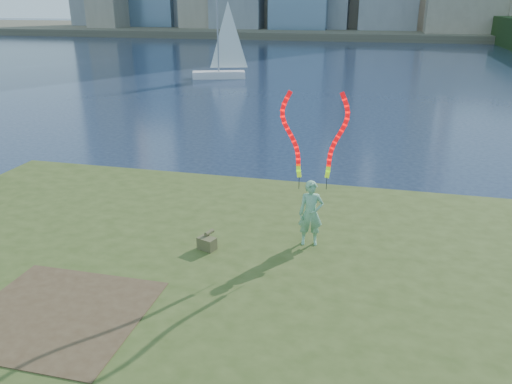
# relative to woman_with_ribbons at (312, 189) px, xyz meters

# --- Properties ---
(ground) EXTENTS (320.00, 320.00, 0.00)m
(ground) POSITION_rel_woman_with_ribbons_xyz_m (-2.01, -0.85, -2.21)
(ground) COLOR #17233B
(ground) RESTS_ON ground
(grassy_knoll) EXTENTS (20.00, 18.00, 0.80)m
(grassy_knoll) POSITION_rel_woman_with_ribbons_xyz_m (-2.01, -3.15, -1.88)
(grassy_knoll) COLOR #384819
(grassy_knoll) RESTS_ON ground
(dirt_patch) EXTENTS (3.20, 3.00, 0.02)m
(dirt_patch) POSITION_rel_woman_with_ribbons_xyz_m (-4.21, -4.05, -1.40)
(dirt_patch) COLOR #47331E
(dirt_patch) RESTS_ON grassy_knoll
(far_shore) EXTENTS (320.00, 40.00, 1.20)m
(far_shore) POSITION_rel_woman_with_ribbons_xyz_m (-2.01, 94.15, -1.61)
(far_shore) COLOR #4B4637
(far_shore) RESTS_ON ground
(woman_with_ribbons) EXTENTS (2.01, 0.54, 3.99)m
(woman_with_ribbons) POSITION_rel_woman_with_ribbons_xyz_m (0.00, 0.00, 0.00)
(woman_with_ribbons) COLOR #13752E
(woman_with_ribbons) RESTS_ON grassy_knoll
(canvas_bag) EXTENTS (0.48, 0.54, 0.39)m
(canvas_bag) POSITION_rel_woman_with_ribbons_xyz_m (-2.33, -0.87, -1.25)
(canvas_bag) COLOR #464425
(canvas_bag) RESTS_ON grassy_knoll
(sailboat) EXTENTS (4.74, 2.79, 7.20)m
(sailboat) POSITION_rel_woman_with_ribbons_xyz_m (-11.90, 30.97, -0.98)
(sailboat) COLOR silver
(sailboat) RESTS_ON ground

